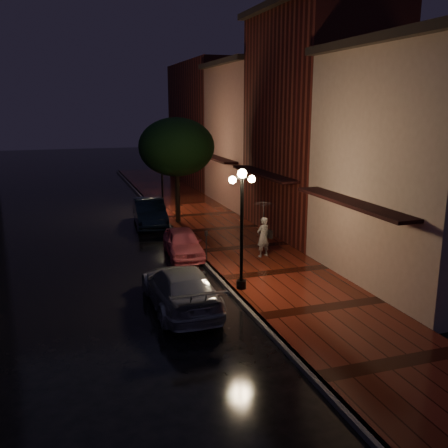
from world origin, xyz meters
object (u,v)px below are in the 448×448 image
object	(u,v)px
streetlamp_far	(162,172)
streetlamp_near	(242,222)
parking_meter	(206,242)
pink_car	(183,243)
woman_with_umbrella	(264,220)
street_tree	(177,149)
silver_car	(181,288)
navy_car	(150,213)

from	to	relation	value
streetlamp_far	streetlamp_near	bearing A→B (deg)	-90.00
parking_meter	streetlamp_far	bearing A→B (deg)	65.65
streetlamp_far	pink_car	distance (m)	9.36
streetlamp_far	woman_with_umbrella	bearing A→B (deg)	-78.09
street_tree	pink_car	distance (m)	7.18
pink_car	parking_meter	world-z (taller)	parking_meter
streetlamp_far	parking_meter	distance (m)	10.36
parking_meter	woman_with_umbrella	bearing A→B (deg)	-32.99
streetlamp_near	streetlamp_far	size ratio (longest dim) A/B	1.00
streetlamp_far	silver_car	xyz separation A→B (m)	(-2.40, -14.73, -1.89)
pink_car	parking_meter	bearing A→B (deg)	-52.17
streetlamp_far	navy_car	world-z (taller)	streetlamp_far
streetlamp_near	parking_meter	bearing A→B (deg)	93.03
pink_car	navy_car	size ratio (longest dim) A/B	0.81
woman_with_umbrella	parking_meter	distance (m)	2.63
navy_car	streetlamp_far	bearing A→B (deg)	69.20
streetlamp_near	street_tree	world-z (taller)	street_tree
silver_car	streetlamp_near	bearing A→B (deg)	-163.00
streetlamp_near	street_tree	distance (m)	11.12
navy_car	parking_meter	xyz separation A→B (m)	(1.12, -7.39, 0.14)
streetlamp_far	street_tree	bearing A→B (deg)	-85.09
streetlamp_far	pink_car	world-z (taller)	streetlamp_far
silver_car	parking_meter	world-z (taller)	silver_car
streetlamp_near	silver_car	world-z (taller)	streetlamp_near
streetlamp_near	streetlamp_far	distance (m)	14.00
pink_car	silver_car	bearing A→B (deg)	-100.24
pink_car	woman_with_umbrella	xyz separation A→B (m)	(3.19, -1.55, 1.14)
streetlamp_near	streetlamp_far	xyz separation A→B (m)	(0.00, 14.00, 0.00)
streetlamp_near	woman_with_umbrella	distance (m)	4.12
street_tree	navy_car	distance (m)	3.83
streetlamp_near	woman_with_umbrella	size ratio (longest dim) A/B	1.76
navy_car	parking_meter	distance (m)	7.47
parking_meter	silver_car	bearing A→B (deg)	-139.20
navy_car	silver_car	bearing A→B (deg)	-91.01
navy_car	parking_meter	bearing A→B (deg)	-77.22
streetlamp_far	silver_car	world-z (taller)	streetlamp_far
streetlamp_near	street_tree	size ratio (longest dim) A/B	0.74
navy_car	woman_with_umbrella	world-z (taller)	woman_with_umbrella
streetlamp_near	woman_with_umbrella	xyz separation A→B (m)	(2.24, 3.36, -0.83)
street_tree	silver_car	world-z (taller)	street_tree
streetlamp_near	parking_meter	distance (m)	4.15
silver_car	woman_with_umbrella	xyz separation A→B (m)	(4.64, 4.09, 1.06)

